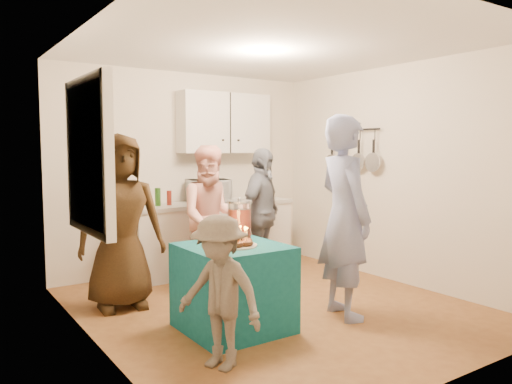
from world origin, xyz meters
TOP-DOWN VIEW (x-y plane):
  - floor at (0.00, 0.00)m, footprint 4.00×4.00m
  - ceiling at (0.00, 0.00)m, footprint 4.00×4.00m
  - back_wall at (0.00, 2.00)m, footprint 3.60×3.60m
  - left_wall at (-1.80, 0.00)m, footprint 4.00×4.00m
  - right_wall at (1.80, 0.00)m, footprint 4.00×4.00m
  - window_night at (-1.77, 0.30)m, footprint 0.04×1.00m
  - counter at (0.20, 1.70)m, footprint 2.20×0.58m
  - countertop at (0.20, 1.70)m, footprint 2.24×0.62m
  - upper_cabinet at (0.50, 1.85)m, footprint 1.30×0.30m
  - pot_rack at (1.72, 0.70)m, footprint 0.12×1.00m
  - microwave at (0.16, 1.70)m, footprint 0.60×0.47m
  - party_table at (-0.69, -0.30)m, footprint 0.85×0.85m
  - donut_cake at (-0.69, -0.36)m, footprint 0.38×0.38m
  - punch_jar at (-0.46, -0.05)m, footprint 0.22×0.22m
  - man_birthday at (0.38, -0.59)m, footprint 0.61×0.79m
  - woman_back_left at (-1.30, 0.86)m, footprint 0.92×0.66m
  - woman_back_center at (-0.22, 0.91)m, footprint 0.95×0.83m
  - woman_back_right at (0.51, 0.98)m, footprint 1.01×0.85m
  - child_near_left at (-1.17, -0.91)m, footprint 0.66×0.84m

SIDE VIEW (x-z plane):
  - floor at x=0.00m, z-range 0.00..0.00m
  - party_table at x=-0.69m, z-range 0.00..0.76m
  - counter at x=0.20m, z-range 0.00..0.86m
  - child_near_left at x=-1.17m, z-range 0.00..1.13m
  - woman_back_right at x=0.51m, z-range 0.00..1.62m
  - woman_back_center at x=-0.22m, z-range 0.00..1.65m
  - donut_cake at x=-0.69m, z-range 0.76..0.94m
  - woman_back_left at x=-1.30m, z-range 0.00..1.76m
  - countertop at x=0.20m, z-range 0.86..0.91m
  - punch_jar at x=-0.46m, z-range 0.76..1.10m
  - man_birthday at x=0.38m, z-range 0.00..1.93m
  - microwave at x=0.16m, z-range 0.91..1.21m
  - back_wall at x=0.00m, z-range 1.30..1.30m
  - left_wall at x=-1.80m, z-range 1.30..1.30m
  - right_wall at x=1.80m, z-range 1.30..1.30m
  - window_night at x=-1.77m, z-range 0.95..2.15m
  - pot_rack at x=1.72m, z-range 1.30..1.90m
  - upper_cabinet at x=0.50m, z-range 1.55..2.35m
  - ceiling at x=0.00m, z-range 2.60..2.60m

